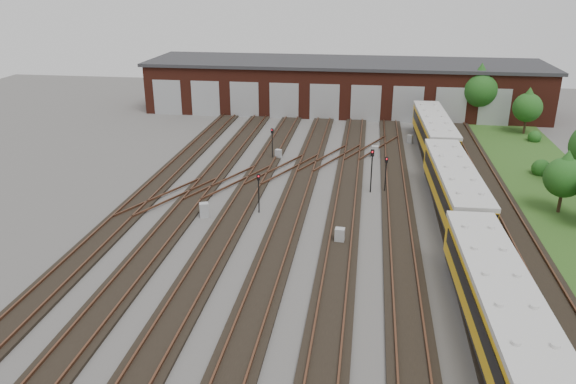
# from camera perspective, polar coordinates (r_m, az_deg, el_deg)

# --- Properties ---
(ground) EXTENTS (120.00, 120.00, 0.00)m
(ground) POSITION_cam_1_polar(r_m,az_deg,el_deg) (37.85, 2.30, -5.00)
(ground) COLOR #484643
(ground) RESTS_ON ground
(track_network) EXTENTS (30.40, 70.00, 0.33)m
(track_network) POSITION_cam_1_polar(r_m,az_deg,el_deg) (38.34, 2.15, -4.46)
(track_network) COLOR black
(track_network) RESTS_ON ground
(maintenance_shed) EXTENTS (51.00, 12.50, 6.35)m
(maintenance_shed) POSITION_cam_1_polar(r_m,az_deg,el_deg) (75.08, 5.68, 10.72)
(maintenance_shed) COLOR #4B1C12
(maintenance_shed) RESTS_ON ground
(grass_verge) EXTENTS (8.00, 55.00, 0.05)m
(grass_verge) POSITION_cam_1_polar(r_m,az_deg,el_deg) (49.39, 26.15, -0.81)
(grass_verge) COLOR #254717
(grass_verge) RESTS_ON ground
(metro_train) EXTENTS (3.29, 47.45, 3.18)m
(metro_train) POSITION_cam_1_polar(r_m,az_deg,el_deg) (43.46, 16.52, 0.45)
(metro_train) COLOR black
(metro_train) RESTS_ON ground
(signal_mast_0) EXTENTS (0.26, 0.25, 3.06)m
(signal_mast_0) POSITION_cam_1_polar(r_m,az_deg,el_deg) (41.57, -3.00, 0.38)
(signal_mast_0) COLOR black
(signal_mast_0) RESTS_ON ground
(signal_mast_1) EXTENTS (0.26, 0.24, 3.06)m
(signal_mast_1) POSITION_cam_1_polar(r_m,az_deg,el_deg) (53.99, -1.61, 5.32)
(signal_mast_1) COLOR black
(signal_mast_1) RESTS_ON ground
(signal_mast_2) EXTENTS (0.24, 0.22, 3.07)m
(signal_mast_2) POSITION_cam_1_polar(r_m,az_deg,el_deg) (46.06, 9.92, 2.20)
(signal_mast_2) COLOR black
(signal_mast_2) RESTS_ON ground
(signal_mast_3) EXTENTS (0.29, 0.27, 3.65)m
(signal_mast_3) POSITION_cam_1_polar(r_m,az_deg,el_deg) (45.87, 8.51, 2.68)
(signal_mast_3) COLOR black
(signal_mast_3) RESTS_ON ground
(relay_cabinet_0) EXTENTS (0.81, 0.75, 1.09)m
(relay_cabinet_0) POSITION_cam_1_polar(r_m,az_deg,el_deg) (41.74, -8.52, -1.83)
(relay_cabinet_0) COLOR #96999B
(relay_cabinet_0) RESTS_ON ground
(relay_cabinet_1) EXTENTS (0.68, 0.62, 0.94)m
(relay_cabinet_1) POSITION_cam_1_polar(r_m,az_deg,el_deg) (54.50, -0.99, 3.86)
(relay_cabinet_1) COLOR #96999B
(relay_cabinet_1) RESTS_ON ground
(relay_cabinet_2) EXTENTS (0.67, 0.58, 1.06)m
(relay_cabinet_2) POSITION_cam_1_polar(r_m,az_deg,el_deg) (37.49, 5.28, -4.45)
(relay_cabinet_2) COLOR #96999B
(relay_cabinet_2) RESTS_ON ground
(relay_cabinet_3) EXTENTS (0.64, 0.58, 0.88)m
(relay_cabinet_3) POSITION_cam_1_polar(r_m,az_deg,el_deg) (61.23, 12.27, 5.29)
(relay_cabinet_3) COLOR #96999B
(relay_cabinet_3) RESTS_ON ground
(relay_cabinet_4) EXTENTS (0.67, 0.57, 1.10)m
(relay_cabinet_4) POSITION_cam_1_polar(r_m,az_deg,el_deg) (55.79, 8.81, 4.10)
(relay_cabinet_4) COLOR #96999B
(relay_cabinet_4) RESTS_ON ground
(tree_0) EXTENTS (4.34, 4.34, 7.20)m
(tree_0) POSITION_cam_1_polar(r_m,az_deg,el_deg) (71.02, 18.92, 10.27)
(tree_0) COLOR #312216
(tree_0) RESTS_ON ground
(tree_1) EXTENTS (3.19, 3.19, 5.29)m
(tree_1) POSITION_cam_1_polar(r_m,az_deg,el_deg) (68.03, 23.20, 8.21)
(tree_1) COLOR #312216
(tree_1) RESTS_ON ground
(tree_3) EXTENTS (2.97, 2.97, 4.92)m
(tree_3) POSITION_cam_1_polar(r_m,az_deg,el_deg) (45.85, 26.35, 1.75)
(tree_3) COLOR #312216
(tree_3) RESTS_ON ground
(bush_1) EXTENTS (1.65, 1.65, 1.65)m
(bush_1) POSITION_cam_1_polar(r_m,az_deg,el_deg) (54.87, 24.36, 2.43)
(bush_1) COLOR #184A15
(bush_1) RESTS_ON ground
(bush_2) EXTENTS (1.39, 1.39, 1.39)m
(bush_2) POSITION_cam_1_polar(r_m,az_deg,el_deg) (65.84, 23.79, 5.30)
(bush_2) COLOR #184A15
(bush_2) RESTS_ON ground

